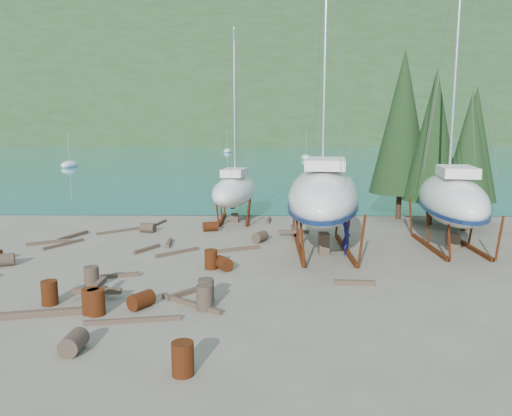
{
  "coord_description": "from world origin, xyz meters",
  "views": [
    {
      "loc": [
        1.62,
        -20.43,
        6.26
      ],
      "look_at": [
        1.24,
        3.0,
        2.5
      ],
      "focal_mm": 35.0,
      "sensor_mm": 36.0,
      "label": 1
    }
  ],
  "objects_px": {
    "large_sailboat_far": "(452,198)",
    "small_sailboat_shore": "(235,190)",
    "large_sailboat_near": "(323,194)",
    "worker": "(346,238)"
  },
  "relations": [
    {
      "from": "large_sailboat_far",
      "to": "worker",
      "type": "xyz_separation_m",
      "value": [
        -5.65,
        -1.45,
        -1.83
      ]
    },
    {
      "from": "large_sailboat_far",
      "to": "worker",
      "type": "relative_size",
      "value": 9.75
    },
    {
      "from": "large_sailboat_far",
      "to": "small_sailboat_shore",
      "type": "height_order",
      "value": "large_sailboat_far"
    },
    {
      "from": "large_sailboat_far",
      "to": "large_sailboat_near",
      "type": "bearing_deg",
      "value": -163.18
    },
    {
      "from": "large_sailboat_near",
      "to": "worker",
      "type": "xyz_separation_m",
      "value": [
        1.11,
        -0.69,
        -2.13
      ]
    },
    {
      "from": "large_sailboat_near",
      "to": "small_sailboat_shore",
      "type": "bearing_deg",
      "value": 128.52
    },
    {
      "from": "large_sailboat_far",
      "to": "small_sailboat_shore",
      "type": "bearing_deg",
      "value": 157.18
    },
    {
      "from": "large_sailboat_near",
      "to": "large_sailboat_far",
      "type": "distance_m",
      "value": 6.81
    },
    {
      "from": "large_sailboat_far",
      "to": "worker",
      "type": "bearing_deg",
      "value": -155.2
    },
    {
      "from": "large_sailboat_near",
      "to": "large_sailboat_far",
      "type": "relative_size",
      "value": 1.13
    }
  ]
}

